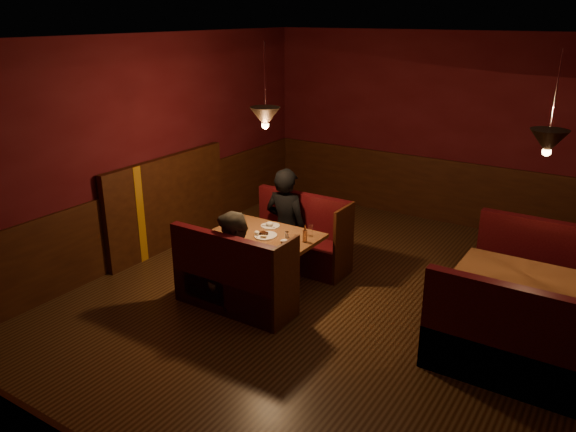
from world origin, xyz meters
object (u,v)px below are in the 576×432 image
Objects in this scene: main_bench_near at (232,285)px; second_bench_far at (538,283)px; main_bench_far at (300,243)px; diner_a at (286,204)px; diner_b at (234,248)px; second_bench_near at (506,350)px; second_table at (524,293)px; main_table at (268,245)px.

main_bench_near is 0.97× the size of second_bench_far.
diner_a is (-0.19, -0.05, 0.52)m from main_bench_far.
diner_a is 1.11× the size of diner_b.
main_bench_far is 0.97× the size of second_bench_far.
second_bench_near is (2.84, -1.15, 0.02)m from main_bench_far.
second_bench_far is 1.00× the size of second_bench_near.
main_bench_far reaches higher than second_table.
diner_a reaches higher than main_bench_near.
diner_a reaches higher than second_bench_far.
main_bench_near is at bearing -147.35° from second_bench_far.
second_table is at bearing 173.66° from diner_a.
second_bench_near is at bearing 18.65° from diner_b.
second_bench_far is at bearing -171.76° from diner_a.
second_table is at bearing 33.68° from diner_b.
main_bench_far is 1.00× the size of main_bench_near.
second_bench_far is at bearing 46.03° from diner_b.
main_bench_far is at bearing -166.12° from diner_a.
main_bench_near is 1.49m from diner_a.
main_bench_near is at bearing -90.00° from main_bench_far.
second_bench_near reaches higher than main_bench_near.
diner_b is at bearing 98.63° from diner_a.
second_bench_far is at bearing 7.88° from main_bench_far.
main_bench_far is at bearing 172.35° from second_table.
main_bench_near is at bearing -174.41° from second_bench_near.
second_table is at bearing 20.46° from main_bench_near.
main_table is 0.88× the size of second_bench_far.
main_bench_near is 0.97× the size of second_bench_near.
second_bench_far is (0.03, 0.77, -0.22)m from second_table.
diner_b reaches higher than second_bench_far.
second_bench_far is 3.37m from diner_b.
main_table is 0.88× the size of second_bench_near.
main_table is 0.75m from main_bench_far.
main_bench_far is 0.56m from diner_a.
main_bench_near is at bearing -88.88° from main_table.
main_bench_far is at bearing 88.87° from main_table.
second_bench_far is 3.10m from diner_a.
diner_b is (0.02, 0.03, 0.44)m from main_bench_near.
main_table is 0.75m from main_bench_near.
second_table is at bearing -7.65° from main_bench_far.
main_bench_far is (0.01, 0.71, -0.22)m from main_table.
diner_b is (-2.82, -0.25, 0.41)m from second_bench_near.
second_table is 0.90× the size of second_bench_near.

